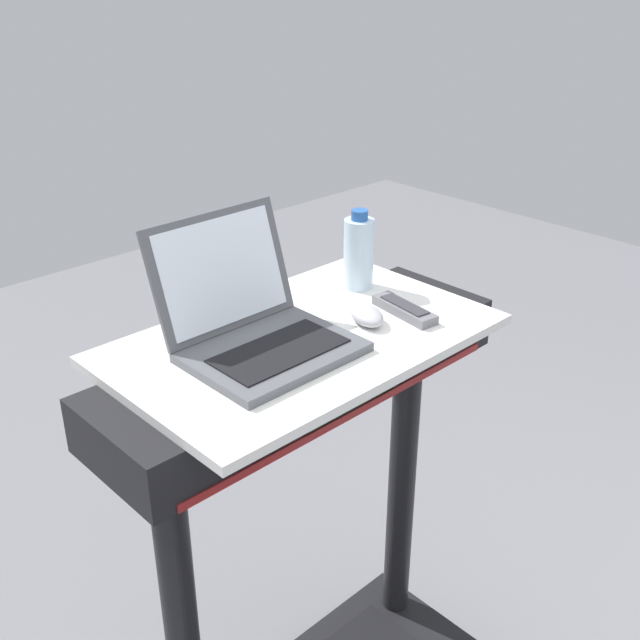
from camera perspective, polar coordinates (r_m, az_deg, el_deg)
desk_board at (r=1.52m, az=-1.30°, el=-1.44°), size 0.76×0.47×0.02m
laptop at (r=1.45m, az=-4.79°, el=-0.37°), size 0.31×0.30×0.24m
computer_mouse at (r=1.56m, az=3.49°, el=0.36°), size 0.09×0.12×0.03m
water_bottle at (r=1.71m, az=2.90°, el=5.06°), size 0.07×0.07×0.18m
tv_remote at (r=1.61m, az=6.31°, el=0.79°), size 0.07×0.16×0.02m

